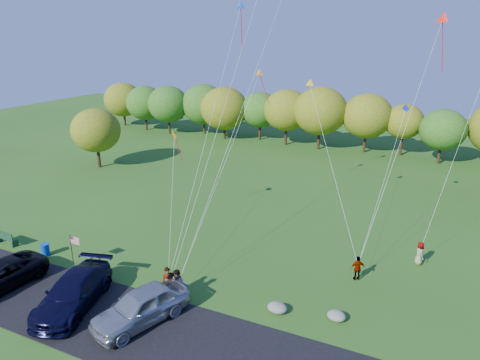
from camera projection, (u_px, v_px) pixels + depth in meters
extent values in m
plane|color=#2C5819|center=(172.00, 288.00, 26.38)|extent=(140.00, 140.00, 0.00)
cube|color=black|center=(131.00, 326.00, 22.93)|extent=(44.00, 6.00, 0.06)
cylinder|color=#3C2816|center=(123.00, 118.00, 73.94)|extent=(0.36, 0.36, 2.21)
ellipsoid|color=#275717|center=(122.00, 99.00, 72.89)|extent=(6.62, 6.62, 5.96)
cylinder|color=#3C2816|center=(140.00, 123.00, 69.64)|extent=(0.36, 0.36, 2.33)
ellipsoid|color=#396619|center=(138.00, 106.00, 68.76)|extent=(4.82, 4.82, 4.34)
cylinder|color=#3C2816|center=(179.00, 123.00, 69.25)|extent=(0.36, 0.36, 2.41)
ellipsoid|color=#396619|center=(178.00, 103.00, 68.19)|extent=(6.41, 6.41, 5.76)
cylinder|color=#3C2816|center=(196.00, 128.00, 65.41)|extent=(0.36, 0.36, 2.51)
ellipsoid|color=#275717|center=(195.00, 108.00, 64.42)|extent=(5.56, 5.56, 5.01)
cylinder|color=#3C2816|center=(227.00, 129.00, 64.99)|extent=(0.36, 0.36, 2.47)
ellipsoid|color=#396619|center=(227.00, 110.00, 64.06)|extent=(5.09, 5.09, 4.58)
cylinder|color=#3C2816|center=(255.00, 131.00, 61.68)|extent=(0.36, 0.36, 3.18)
ellipsoid|color=#396619|center=(255.00, 110.00, 60.66)|extent=(4.84, 4.84, 4.35)
cylinder|color=#3C2816|center=(286.00, 137.00, 60.52)|extent=(0.36, 0.36, 2.31)
ellipsoid|color=#396619|center=(286.00, 117.00, 59.63)|extent=(4.96, 4.96, 4.46)
cylinder|color=#3C2816|center=(323.00, 138.00, 58.01)|extent=(0.36, 0.36, 3.07)
ellipsoid|color=#396619|center=(325.00, 110.00, 56.77)|extent=(7.11, 7.11, 6.40)
cylinder|color=#3C2816|center=(366.00, 145.00, 55.70)|extent=(0.36, 0.36, 2.49)
ellipsoid|color=#396619|center=(369.00, 120.00, 54.63)|extent=(6.37, 6.37, 5.73)
cylinder|color=#3C2816|center=(401.00, 146.00, 55.32)|extent=(0.36, 0.36, 2.27)
ellipsoid|color=#275717|center=(403.00, 125.00, 54.41)|extent=(5.24, 5.24, 4.72)
cylinder|color=#3C2816|center=(443.00, 147.00, 53.87)|extent=(0.36, 0.36, 2.76)
ellipsoid|color=#396619|center=(447.00, 121.00, 52.80)|extent=(5.97, 5.97, 5.37)
cylinder|color=#3C2816|center=(99.00, 156.00, 50.15)|extent=(0.36, 0.36, 2.60)
ellipsoid|color=#396619|center=(96.00, 130.00, 49.15)|extent=(5.60, 5.60, 5.04)
imported|color=black|center=(73.00, 292.00, 24.30)|extent=(4.08, 6.64, 1.80)
imported|color=#A7ACB1|center=(141.00, 306.00, 22.98)|extent=(3.96, 5.96, 1.88)
imported|color=#4C4C59|center=(168.00, 282.00, 25.26)|extent=(0.84, 0.81, 1.94)
imported|color=#4C4C59|center=(178.00, 285.00, 25.00)|extent=(1.01, 0.83, 1.92)
imported|color=#4C4C59|center=(171.00, 285.00, 25.36)|extent=(1.15, 1.08, 1.56)
imported|color=#4C4C59|center=(358.00, 268.00, 27.08)|extent=(1.04, 0.82, 1.64)
imported|color=#4C4C59|center=(420.00, 253.00, 28.94)|extent=(0.82, 0.95, 1.63)
cube|color=#173F22|center=(7.00, 239.00, 31.79)|extent=(2.02, 0.25, 0.07)
cube|color=#173F22|center=(3.00, 236.00, 31.51)|extent=(2.02, 0.18, 0.62)
cube|color=#173F22|center=(0.00, 239.00, 32.20)|extent=(0.12, 0.51, 0.47)
cube|color=#173F22|center=(15.00, 244.00, 31.53)|extent=(0.12, 0.51, 0.47)
cylinder|color=#0B3EAC|center=(45.00, 250.00, 30.18)|extent=(0.60, 0.60, 0.90)
cylinder|color=black|center=(72.00, 250.00, 28.76)|extent=(0.05, 0.05, 2.21)
cube|color=red|center=(75.00, 241.00, 28.35)|extent=(0.80, 0.53, 0.02)
cube|color=navy|center=(72.00, 238.00, 28.40)|extent=(0.32, 0.02, 0.25)
ellipsoid|color=gray|center=(277.00, 308.00, 24.04)|extent=(1.15, 0.90, 0.58)
ellipsoid|color=gray|center=(337.00, 316.00, 23.38)|extent=(1.03, 0.86, 0.54)
cone|color=blue|center=(241.00, 6.00, 31.89)|extent=(0.87, 0.63, 0.80)
cone|color=gold|center=(310.00, 83.00, 31.33)|extent=(0.72, 0.31, 0.69)
cone|color=red|center=(443.00, 19.00, 28.79)|extent=(1.06, 0.73, 0.96)
cube|color=orange|center=(174.00, 136.00, 33.26)|extent=(0.69, 0.51, 0.79)
cube|color=#132ABF|center=(406.00, 108.00, 32.34)|extent=(0.58, 0.29, 0.62)
cone|color=orange|center=(259.00, 73.00, 35.11)|extent=(0.76, 0.44, 0.70)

